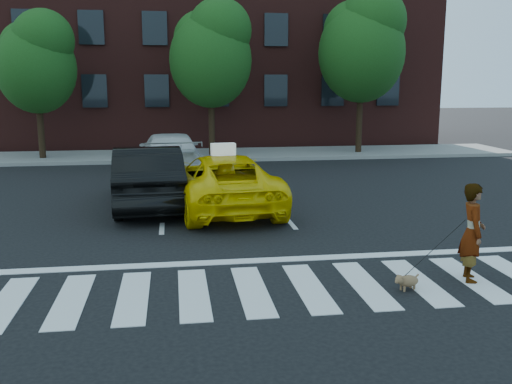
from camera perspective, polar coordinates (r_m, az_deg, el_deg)
ground at (r=9.90m, az=-0.37°, el=-9.83°), size 120.00×120.00×0.00m
crosswalk at (r=9.90m, az=-0.37°, el=-9.80°), size 13.00×2.40×0.01m
stop_line at (r=11.39m, az=-1.49°, el=-6.94°), size 12.00×0.30×0.01m
sidewalk_far at (r=26.91m, az=-5.54°, el=3.71°), size 30.00×4.00×0.15m
building at (r=34.26m, az=-6.39°, el=15.22°), size 26.00×10.00×12.00m
tree_left at (r=26.77m, az=-21.10°, el=12.36°), size 3.39×3.38×6.50m
tree_mid at (r=26.24m, az=-4.49°, el=13.99°), size 3.69×3.69×7.10m
tree_right at (r=27.64m, az=10.63°, el=14.55°), size 4.00×4.00×7.70m
taxi at (r=15.79m, az=-3.32°, el=1.03°), size 3.06×5.75×1.54m
black_sedan at (r=16.39m, az=-10.78°, el=1.54°), size 2.14×5.33×1.72m
white_suv at (r=21.69m, az=-8.60°, el=3.77°), size 2.53×5.62×1.60m
woman at (r=10.82m, az=20.82°, el=-3.81°), size 0.59×0.74×1.77m
dog at (r=10.19m, az=14.79°, el=-8.58°), size 0.50×0.29×0.29m
taxi_sign at (r=15.46m, az=-3.30°, el=4.29°), size 0.67×0.34×0.32m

